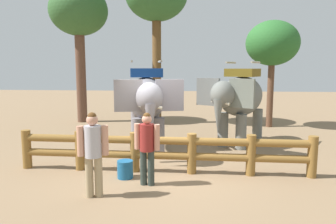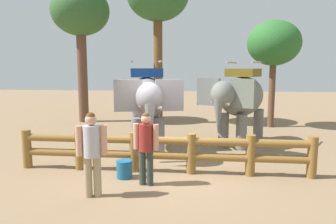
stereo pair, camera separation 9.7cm
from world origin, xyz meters
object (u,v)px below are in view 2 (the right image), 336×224
Objects in this scene: elephant_near_left at (147,101)px; tree_far_right at (80,14)px; tourist_man_in_blue at (146,144)px; tree_back_center at (274,44)px; tourist_woman_in_black at (92,148)px; log_fence at (162,150)px; feed_bucket at (124,169)px; elephant_center at (240,98)px.

tree_far_right is (-4.20, 5.48, 3.67)m from elephant_near_left.
tourist_man_in_blue is 0.35× the size of tree_back_center.
tourist_man_in_blue is (0.48, -3.02, -0.68)m from elephant_near_left.
log_fence is at bearing 53.31° from tourist_woman_in_black.
elephant_near_left reaches higher than feed_bucket.
log_fence is 8.76m from tree_back_center.
elephant_center is at bearing -30.30° from tree_far_right.
tourist_man_in_blue is at bearing -121.78° from elephant_center.
log_fence is at bearing -125.54° from elephant_center.
tree_back_center is 10.98× the size of feed_bucket.
log_fence is 17.53× the size of feed_bucket.
log_fence is 2.19× the size of elephant_near_left.
feed_bucket is at bearing -130.38° from elephant_center.
tree_far_right is at bearing 111.52° from tourist_woman_in_black.
tree_far_right is (-3.66, 9.28, 4.28)m from tourist_woman_in_black.
tourist_woman_in_black is 1.06× the size of tourist_man_in_blue.
tree_far_right is at bearing 118.82° from tourist_man_in_blue.
tourist_woman_in_black is 4.11× the size of feed_bucket.
elephant_near_left is at bearing -158.60° from elephant_center.
tree_far_right is at bearing 116.64° from feed_bucket.
tourist_woman_in_black is 0.37× the size of tree_back_center.
log_fence is 2.20m from tourist_woman_in_black.
tourist_man_in_blue is at bearing -81.01° from elephant_near_left.
feed_bucket is at bearing -63.36° from tree_far_right.
elephant_center reaches higher than tourist_woman_in_black.
elephant_near_left is 2.98m from feed_bucket.
tree_back_center is at bearing -3.64° from tree_far_right.
elephant_center is 6.23m from tourist_woman_in_black.
elephant_center is 4.65m from tree_back_center.
elephant_near_left is (-0.75, 2.08, 1.06)m from log_fence.
tourist_woman_in_black is at bearing -122.40° from tree_back_center.
tree_far_right is at bearing 127.45° from elephant_near_left.
log_fence is at bearing 73.98° from tourist_man_in_blue.
feed_bucket is (-0.62, 0.42, -0.77)m from tourist_man_in_blue.
tree_back_center is (1.88, 3.68, 2.13)m from elephant_center.
feed_bucket is (4.05, -8.08, -5.11)m from tree_far_right.
tree_back_center is at bearing 62.91° from elephant_center.
elephant_near_left is 1.03× the size of elephant_center.
elephant_near_left reaches higher than tourist_man_in_blue.
elephant_center is 2.01× the size of tourist_man_in_blue.
tree_back_center reaches higher than tourist_woman_in_black.
elephant_near_left reaches higher than tourist_woman_in_black.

